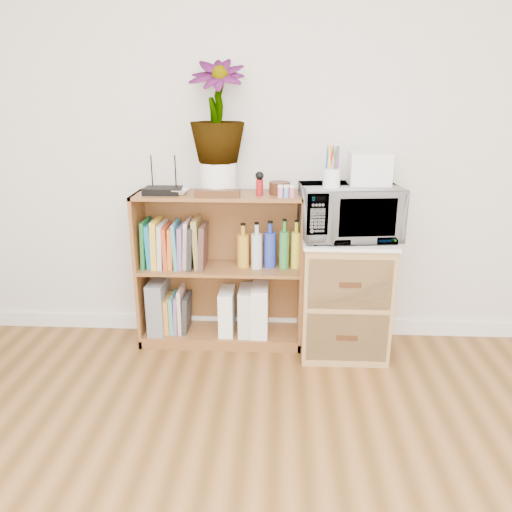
{
  "coord_description": "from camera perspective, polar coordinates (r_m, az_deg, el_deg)",
  "views": [
    {
      "loc": [
        0.01,
        -0.76,
        1.51
      ],
      "look_at": [
        -0.12,
        1.95,
        0.62
      ],
      "focal_mm": 35.0,
      "sensor_mm": 36.0,
      "label": 1
    }
  ],
  "objects": [
    {
      "name": "paint_jars",
      "position": [
        2.82,
        3.47,
        7.3
      ],
      "size": [
        0.12,
        0.04,
        0.06
      ],
      "primitive_type": "cube",
      "color": "#CD7281",
      "rests_on": "bookshelf"
    },
    {
      "name": "pen_cup",
      "position": [
        2.77,
        8.63,
        8.8
      ],
      "size": [
        0.09,
        0.09,
        0.1
      ],
      "primitive_type": "cylinder",
      "color": "white",
      "rests_on": "microwave"
    },
    {
      "name": "router",
      "position": [
        2.97,
        -10.62,
        7.36
      ],
      "size": [
        0.21,
        0.14,
        0.04
      ],
      "primitive_type": "cube",
      "color": "black",
      "rests_on": "bookshelf"
    },
    {
      "name": "potted_plant",
      "position": [
        2.91,
        -4.5,
        16.13
      ],
      "size": [
        0.32,
        0.32,
        0.56
      ],
      "primitive_type": "imported",
      "color": "#3B742E",
      "rests_on": "plant_pot"
    },
    {
      "name": "magazine_holder_mid",
      "position": [
        3.14,
        -1.09,
        -6.21
      ],
      "size": [
        0.09,
        0.23,
        0.29
      ],
      "primitive_type": "cube",
      "color": "silver",
      "rests_on": "bookshelf"
    },
    {
      "name": "magazine_holder_right",
      "position": [
        3.13,
        0.46,
        -6.06
      ],
      "size": [
        0.1,
        0.25,
        0.31
      ],
      "primitive_type": "cube",
      "color": "white",
      "rests_on": "bookshelf"
    },
    {
      "name": "skirting_board",
      "position": [
        3.34,
        2.4,
        -7.82
      ],
      "size": [
        4.0,
        0.02,
        0.1
      ],
      "primitive_type": "cube",
      "color": "white",
      "rests_on": "ground"
    },
    {
      "name": "white_bowl",
      "position": [
        2.94,
        -8.86,
        7.28
      ],
      "size": [
        0.13,
        0.13,
        0.03
      ],
      "primitive_type": "imported",
      "color": "silver",
      "rests_on": "bookshelf"
    },
    {
      "name": "wicker_unit",
      "position": [
        3.04,
        10.01,
        -4.56
      ],
      "size": [
        0.5,
        0.45,
        0.7
      ],
      "primitive_type": "cube",
      "color": "#9E7542",
      "rests_on": "ground"
    },
    {
      "name": "wooden_bowl",
      "position": [
        2.92,
        2.69,
        7.77
      ],
      "size": [
        0.12,
        0.12,
        0.07
      ],
      "primitive_type": "cylinder",
      "color": "#381B0F",
      "rests_on": "bookshelf"
    },
    {
      "name": "plant_pot",
      "position": [
        2.94,
        -4.32,
        8.9
      ],
      "size": [
        0.21,
        0.21,
        0.18
      ],
      "primitive_type": "cylinder",
      "color": "white",
      "rests_on": "bookshelf"
    },
    {
      "name": "liquor_bottles",
      "position": [
        2.99,
        2.1,
        1.18
      ],
      "size": [
        0.46,
        0.07,
        0.29
      ],
      "color": "gold",
      "rests_on": "bookshelf"
    },
    {
      "name": "lower_books",
      "position": [
        3.21,
        -8.89,
        -6.3
      ],
      "size": [
        0.15,
        0.19,
        0.29
      ],
      "color": "orange",
      "rests_on": "bookshelf"
    },
    {
      "name": "microwave",
      "position": [
        2.88,
        10.59,
        4.97
      ],
      "size": [
        0.58,
        0.43,
        0.3
      ],
      "primitive_type": "imported",
      "rotation": [
        0.0,
        0.0,
        0.12
      ],
      "color": "silver",
      "rests_on": "wicker_unit"
    },
    {
      "name": "magazine_holder_left",
      "position": [
        3.15,
        -3.33,
        -6.27
      ],
      "size": [
        0.09,
        0.22,
        0.28
      ],
      "primitive_type": "cube",
      "color": "white",
      "rests_on": "bookshelf"
    },
    {
      "name": "small_appliance",
      "position": [
        2.9,
        12.84,
        9.73
      ],
      "size": [
        0.23,
        0.19,
        0.18
      ],
      "primitive_type": "cube",
      "color": "silver",
      "rests_on": "microwave"
    },
    {
      "name": "bookshelf",
      "position": [
        3.06,
        -4.09,
        -1.64
      ],
      "size": [
        1.0,
        0.3,
        0.95
      ],
      "primitive_type": "cube",
      "color": "brown",
      "rests_on": "ground"
    },
    {
      "name": "trinket_box",
      "position": [
        2.84,
        -4.45,
        7.13
      ],
      "size": [
        0.26,
        0.06,
        0.04
      ],
      "primitive_type": "cube",
      "color": "#3A1E10",
      "rests_on": "bookshelf"
    },
    {
      "name": "kokeshi_doll",
      "position": [
        2.87,
        0.41,
        7.83
      ],
      "size": [
        0.04,
        0.04,
        0.09
      ],
      "primitive_type": "cylinder",
      "color": "maroon",
      "rests_on": "bookshelf"
    },
    {
      "name": "file_box",
      "position": [
        3.22,
        -11.05,
        -5.5
      ],
      "size": [
        0.1,
        0.27,
        0.33
      ],
      "primitive_type": "cube",
      "color": "slate",
      "rests_on": "bookshelf"
    },
    {
      "name": "cookbooks",
      "position": [
        3.06,
        -9.2,
        1.31
      ],
      "size": [
        0.39,
        0.2,
        0.3
      ],
      "color": "#1A622D",
      "rests_on": "bookshelf"
    }
  ]
}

